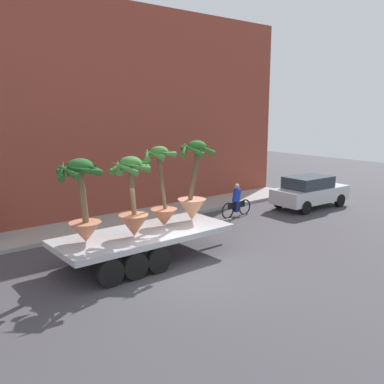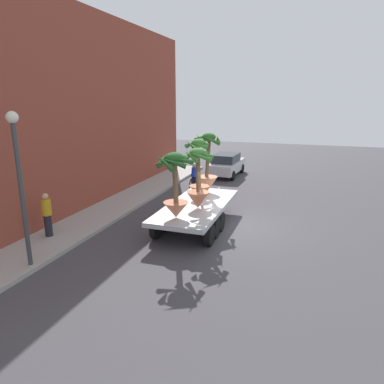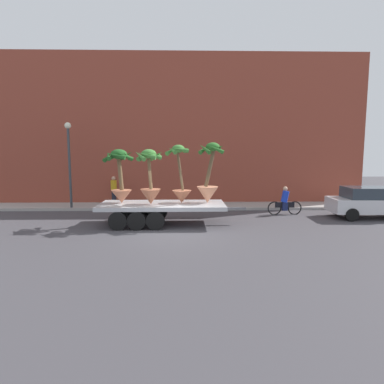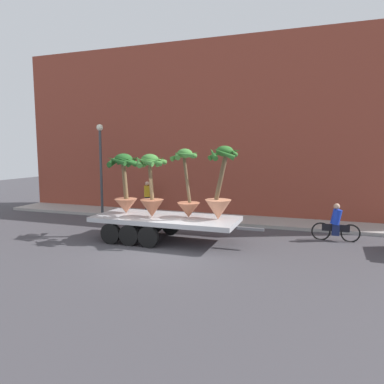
{
  "view_description": "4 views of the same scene",
  "coord_description": "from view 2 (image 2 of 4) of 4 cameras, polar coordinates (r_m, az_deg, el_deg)",
  "views": [
    {
      "loc": [
        -7.45,
        -9.59,
        4.86
      ],
      "look_at": [
        1.62,
        1.59,
        2.0
      ],
      "focal_mm": 39.54,
      "sensor_mm": 36.0,
      "label": 1
    },
    {
      "loc": [
        -14.19,
        -2.99,
        5.34
      ],
      "look_at": [
        0.41,
        1.96,
        1.26
      ],
      "focal_mm": 33.27,
      "sensor_mm": 36.0,
      "label": 2
    },
    {
      "loc": [
        0.57,
        -13.43,
        3.35
      ],
      "look_at": [
        0.94,
        2.17,
        1.42
      ],
      "focal_mm": 30.54,
      "sensor_mm": 36.0,
      "label": 3
    },
    {
      "loc": [
        5.05,
        -11.16,
        3.64
      ],
      "look_at": [
        0.45,
        2.04,
        1.94
      ],
      "focal_mm": 32.88,
      "sensor_mm": 36.0,
      "label": 4
    }
  ],
  "objects": [
    {
      "name": "street_lamp",
      "position": [
        11.88,
        -26.01,
        3.11
      ],
      "size": [
        0.36,
        0.36,
        4.83
      ],
      "color": "#383D42",
      "rests_on": "sidewalk"
    },
    {
      "name": "ground_plane",
      "position": [
        15.45,
        6.44,
        -5.47
      ],
      "size": [
        60.0,
        60.0,
        0.0
      ],
      "primitive_type": "plane",
      "color": "#423F44"
    },
    {
      "name": "potted_palm_rear",
      "position": [
        13.06,
        -2.73,
        1.0
      ],
      "size": [
        1.43,
        1.41,
        2.49
      ],
      "color": "#C17251",
      "rests_on": "flatbed_trailer"
    },
    {
      "name": "cyclist",
      "position": [
        21.73,
        0.35,
        2.43
      ],
      "size": [
        1.84,
        0.35,
        1.54
      ],
      "color": "black",
      "rests_on": "ground"
    },
    {
      "name": "flatbed_trailer",
      "position": [
        14.91,
        0.5,
        -3.03
      ],
      "size": [
        6.74,
        2.4,
        0.98
      ],
      "color": "#B7BABF",
      "rests_on": "ground"
    },
    {
      "name": "pedestrian_near_gate",
      "position": [
        14.71,
        -22.22,
        -3.28
      ],
      "size": [
        0.36,
        0.36,
        1.71
      ],
      "color": "black",
      "rests_on": "sidewalk"
    },
    {
      "name": "potted_palm_middle",
      "position": [
        14.25,
        0.96,
        1.78
      ],
      "size": [
        1.39,
        1.36,
        2.48
      ],
      "color": "#B26647",
      "rests_on": "flatbed_trailer"
    },
    {
      "name": "building_facade",
      "position": [
        17.83,
        -18.94,
        12.06
      ],
      "size": [
        24.0,
        1.2,
        9.43
      ],
      "primitive_type": "cube",
      "color": "brown",
      "rests_on": "ground"
    },
    {
      "name": "potted_palm_extra",
      "position": [
        15.64,
        1.11,
        2.81
      ],
      "size": [
        1.22,
        1.14,
        2.68
      ],
      "color": "#B26647",
      "rests_on": "flatbed_trailer"
    },
    {
      "name": "parked_car",
      "position": [
        25.22,
        5.54,
        4.46
      ],
      "size": [
        4.16,
        1.95,
        1.58
      ],
      "color": "silver",
      "rests_on": "ground"
    },
    {
      "name": "sidewalk",
      "position": [
        17.65,
        -13.29,
        -2.92
      ],
      "size": [
        24.0,
        2.2,
        0.15
      ],
      "primitive_type": "cube",
      "color": "#A39E99",
      "rests_on": "ground"
    },
    {
      "name": "potted_palm_front",
      "position": [
        16.88,
        2.5,
        3.59
      ],
      "size": [
        1.33,
        1.33,
        2.79
      ],
      "color": "tan",
      "rests_on": "flatbed_trailer"
    }
  ]
}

